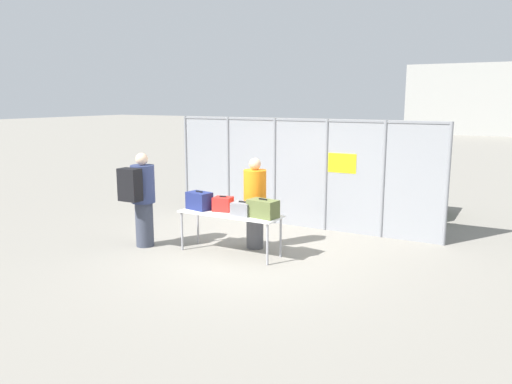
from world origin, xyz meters
The scene contains 11 objects.
ground_plane centered at (0.00, 0.00, 0.00)m, with size 120.00×120.00×0.00m, color gray.
fence_section centered at (0.01, 2.44, 1.22)m, with size 6.10×0.07×2.34m.
inspection_table centered at (-0.29, 0.04, 0.68)m, with size 1.89×0.62×0.75m.
suitcase_navy centered at (-0.95, 0.05, 0.91)m, with size 0.50×0.37×0.34m.
suitcase_red centered at (-0.49, 0.13, 0.88)m, with size 0.37×0.33×0.28m.
suitcase_grey centered at (-0.01, 0.01, 0.86)m, with size 0.34×0.29×0.25m.
suitcase_olive centered at (0.38, 0.04, 0.90)m, with size 0.55×0.37×0.33m.
traveler_hooded centered at (-1.96, -0.40, 0.98)m, with size 0.44×0.68×1.77m.
security_worker_near centered at (-0.07, 0.57, 0.87)m, with size 0.42×0.42×1.69m.
utility_trailer centered at (1.02, 4.86, 0.41)m, with size 3.98×2.35×0.68m.
distant_hangar centered at (0.88, 38.12, 2.71)m, with size 11.35×8.11×5.42m.
Camera 1 is at (4.29, -7.33, 2.75)m, focal length 35.00 mm.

